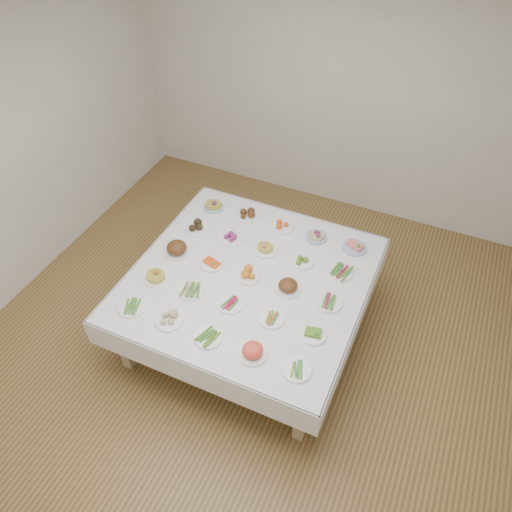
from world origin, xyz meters
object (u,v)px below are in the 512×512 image
at_px(dish_0, 132,307).
at_px(display_table, 249,282).
at_px(dish_12, 248,274).
at_px(dish_24, 355,245).

bearing_deg(dish_0, display_table, 44.94).
bearing_deg(display_table, dish_12, -105.82).
relative_size(dish_12, dish_24, 0.90).
xyz_separation_m(dish_0, dish_12, (0.74, 0.73, 0.02)).
xyz_separation_m(dish_0, dish_24, (1.50, 1.49, 0.02)).
bearing_deg(dish_24, dish_12, -134.86).
bearing_deg(dish_12, display_table, 74.18).
distance_m(dish_12, dish_24, 1.07).
xyz_separation_m(display_table, dish_0, (-0.74, -0.74, 0.09)).
relative_size(dish_0, dish_24, 1.00).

